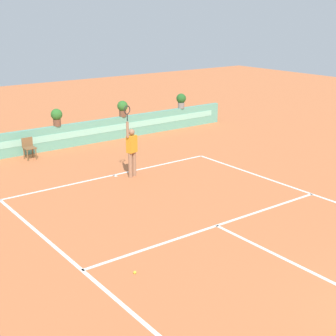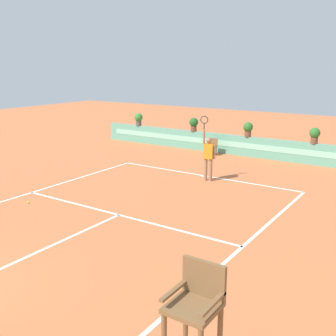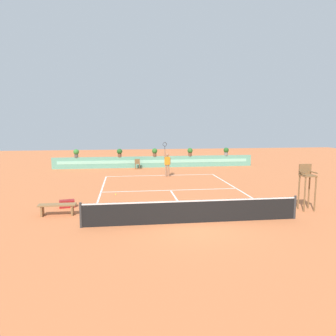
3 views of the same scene
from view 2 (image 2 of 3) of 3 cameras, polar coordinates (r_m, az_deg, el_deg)
The scene contains 11 objects.
ground_plane at distance 12.53m, azimuth -8.05°, elevation -7.03°, with size 60.00×60.00×0.00m, color #C66B3D.
court_lines at distance 13.03m, azimuth -5.95°, elevation -6.09°, with size 8.32×11.94×0.01m.
back_wall_barrier at distance 20.99m, azimuth 11.03°, elevation 2.95°, with size 18.00×0.21×1.00m.
umpire_chair at distance 5.50m, azimuth 3.80°, elevation -21.01°, with size 0.60×0.60×2.14m.
ball_kid_chair at distance 21.01m, azimuth 6.18°, elevation 3.09°, with size 0.44×0.44×0.85m.
tennis_player at distance 16.21m, azimuth 5.63°, elevation 1.83°, with size 0.60×0.31×2.58m.
tennis_ball_near_baseline at distance 14.50m, azimuth -18.89°, elevation -4.55°, with size 0.07×0.07×0.07m, color #CCE033.
potted_plant_centre at distance 20.84m, azimuth 11.08°, elevation 5.42°, with size 0.48×0.48×0.72m.
potted_plant_left at distance 22.21m, azimuth 3.60°, elevation 6.19°, with size 0.48×0.48×0.72m.
potted_plant_right at distance 19.85m, azimuth 19.75°, elevation 4.42°, with size 0.48×0.48×0.72m.
potted_plant_far_left at distance 24.29m, azimuth -4.12°, elevation 6.87°, with size 0.48×0.48×0.72m.
Camera 2 is at (7.85, -2.66, 4.52)m, focal length 43.78 mm.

